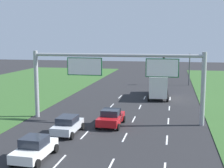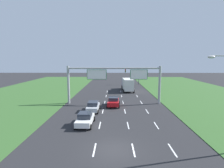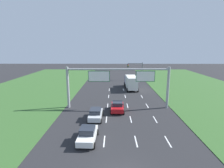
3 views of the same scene
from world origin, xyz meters
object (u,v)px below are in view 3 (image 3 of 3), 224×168
at_px(car_far_ahead, 117,107).
at_px(car_mid_lane, 88,134).
at_px(box_truck, 131,82).
at_px(sign_gantry, 119,80).
at_px(traffic_light_mast, 136,68).
at_px(car_lead_silver, 96,114).

bearing_deg(car_far_ahead, car_mid_lane, -109.02).
height_order(car_far_ahead, box_truck, box_truck).
distance_m(car_mid_lane, sign_gantry, 12.29).
distance_m(car_far_ahead, traffic_light_mast, 28.91).
distance_m(box_truck, traffic_light_mast, 12.76).
distance_m(box_truck, sign_gantry, 14.71).
relative_size(car_far_ahead, sign_gantry, 0.23).
distance_m(car_mid_lane, box_truck, 25.95).
height_order(car_lead_silver, car_mid_lane, car_mid_lane).
bearing_deg(car_far_ahead, sign_gantry, 85.04).
relative_size(car_lead_silver, box_truck, 0.48).
bearing_deg(car_far_ahead, car_lead_silver, -133.10).
bearing_deg(box_truck, car_far_ahead, -105.32).
height_order(box_truck, sign_gantry, sign_gantry).
bearing_deg(traffic_light_mast, car_far_ahead, -103.06).
xyz_separation_m(car_lead_silver, traffic_light_mast, (9.69, 31.22, 3.07)).
bearing_deg(car_lead_silver, car_mid_lane, -91.54).
bearing_deg(box_truck, sign_gantry, -106.14).
relative_size(car_mid_lane, car_far_ahead, 1.01).
bearing_deg(car_lead_silver, car_far_ahead, 46.37).
relative_size(car_far_ahead, traffic_light_mast, 0.72).
xyz_separation_m(car_lead_silver, car_mid_lane, (-0.28, -5.97, -0.01)).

